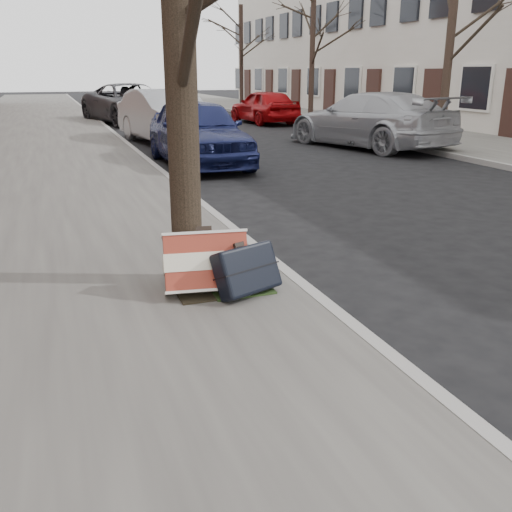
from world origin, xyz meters
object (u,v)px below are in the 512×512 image
object	(u,v)px
suitcase_red	(206,263)
car_near_mid	(167,117)
car_near_front	(198,132)
suitcase_navy	(247,270)

from	to	relation	value
suitcase_red	car_near_mid	size ratio (longest dim) A/B	0.16
car_near_mid	suitcase_red	bearing A→B (deg)	-109.13
car_near_front	suitcase_navy	bearing A→B (deg)	-100.75
car_near_front	car_near_mid	distance (m)	4.06
suitcase_navy	car_near_mid	world-z (taller)	car_near_mid
suitcase_red	car_near_front	world-z (taller)	car_near_front
suitcase_navy	suitcase_red	bearing A→B (deg)	130.91
suitcase_navy	car_near_mid	xyz separation A→B (m)	(1.81, 12.14, 0.41)
suitcase_red	car_near_front	distance (m)	8.16
suitcase_red	car_near_front	xyz separation A→B (m)	(1.98, 7.91, 0.33)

